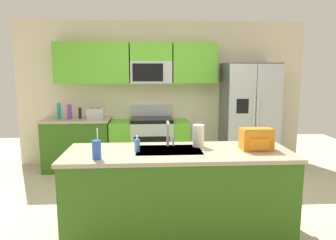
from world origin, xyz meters
TOP-DOWN VIEW (x-y plane):
  - ground_plane at (0.00, 0.00)m, footprint 9.00×9.00m
  - kitchen_wall_unit at (-0.14, 2.08)m, footprint 5.20×0.43m
  - back_counter at (-1.49, 1.80)m, footprint 1.14×0.63m
  - range_oven at (-0.23, 1.80)m, footprint 1.36×0.61m
  - refrigerator at (1.51, 1.73)m, footprint 0.90×0.76m
  - island_counter at (0.06, -0.50)m, footprint 2.34×0.83m
  - toaster at (-1.16, 1.75)m, footprint 0.28×0.16m
  - pepper_mill at (-1.43, 1.80)m, footprint 0.05×0.05m
  - bottle_teal at (-1.78, 1.79)m, footprint 0.06×0.06m
  - bottle_purple at (-1.60, 1.77)m, footprint 0.07×0.07m
  - sink_faucet at (-0.03, -0.31)m, footprint 0.08×0.21m
  - drink_cup_blue at (-0.73, -0.76)m, footprint 0.08×0.08m
  - soap_dispenser at (-0.37, -0.51)m, footprint 0.06×0.06m
  - paper_towel_roll at (0.29, -0.32)m, footprint 0.12×0.12m
  - backpack at (0.88, -0.50)m, footprint 0.32×0.22m

SIDE VIEW (x-z plane):
  - ground_plane at x=0.00m, z-range 0.00..0.00m
  - range_oven at x=-0.23m, z-range -0.11..0.99m
  - back_counter at x=-1.49m, z-range 0.00..0.90m
  - island_counter at x=0.06m, z-range 0.00..0.90m
  - refrigerator at x=1.51m, z-range 0.00..1.85m
  - soap_dispenser at x=-0.37m, z-range 0.88..1.05m
  - toaster at x=-1.16m, z-range 0.90..1.08m
  - drink_cup_blue at x=-0.73m, z-range 0.84..1.14m
  - pepper_mill at x=-1.43m, z-range 0.90..1.09m
  - backpack at x=0.88m, z-range 0.90..1.13m
  - paper_towel_roll at x=0.29m, z-range 0.90..1.14m
  - bottle_purple at x=-1.60m, z-range 0.90..1.15m
  - bottle_teal at x=-1.78m, z-range 0.90..1.18m
  - sink_faucet at x=-0.03m, z-range 0.93..1.21m
  - kitchen_wall_unit at x=-0.14m, z-range 0.17..2.77m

